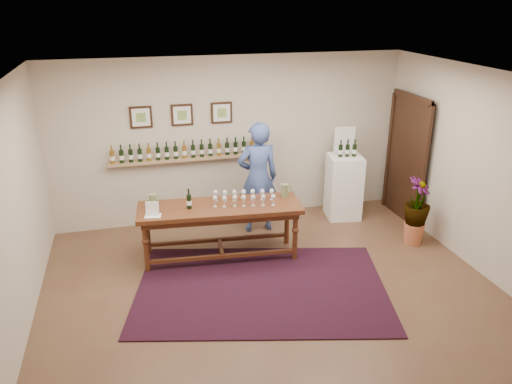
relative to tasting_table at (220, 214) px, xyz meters
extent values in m
plane|color=brown|center=(0.48, -1.05, -0.71)|extent=(6.00, 6.00, 0.00)
plane|color=beige|center=(0.48, 1.45, 0.69)|extent=(6.00, 0.00, 6.00)
plane|color=beige|center=(0.48, -3.55, 0.69)|extent=(6.00, 0.00, 6.00)
plane|color=beige|center=(-2.52, -1.05, 0.69)|extent=(0.00, 5.00, 5.00)
plane|color=beige|center=(3.48, -1.05, 0.69)|extent=(0.00, 5.00, 5.00)
plane|color=silver|center=(0.48, -1.05, 2.09)|extent=(6.00, 6.00, 0.00)
cube|color=tan|center=(-0.32, 1.36, 0.44)|extent=(2.50, 0.16, 0.04)
cube|color=black|center=(3.42, 0.65, 0.34)|extent=(0.10, 1.00, 2.10)
cube|color=black|center=(3.37, 0.65, 0.34)|extent=(0.04, 1.12, 2.22)
cube|color=black|center=(-0.97, 1.42, 1.17)|extent=(0.35, 0.03, 0.35)
cube|color=silver|center=(-0.97, 1.40, 1.17)|extent=(0.28, 0.01, 0.28)
cube|color=#77964B|center=(-0.97, 1.40, 1.17)|extent=(0.15, 0.00, 0.15)
cube|color=black|center=(-0.32, 1.42, 1.17)|extent=(0.35, 0.03, 0.35)
cube|color=silver|center=(-0.32, 1.40, 1.17)|extent=(0.28, 0.01, 0.28)
cube|color=#77964B|center=(-0.32, 1.40, 1.17)|extent=(0.15, 0.00, 0.15)
cube|color=black|center=(0.33, 1.42, 1.17)|extent=(0.35, 0.03, 0.35)
cube|color=silver|center=(0.33, 1.40, 1.17)|extent=(0.28, 0.01, 0.28)
cube|color=#77964B|center=(0.33, 1.40, 1.17)|extent=(0.15, 0.00, 0.15)
cube|color=#3E0B0B|center=(0.36, -0.99, -0.70)|extent=(3.75, 2.94, 0.02)
cube|color=#4E1F13|center=(0.00, 0.00, 0.09)|extent=(2.42, 0.95, 0.06)
cube|color=#4E1F13|center=(0.00, 0.00, 0.02)|extent=(2.28, 0.81, 0.11)
cylinder|color=#4E1F13|center=(-1.09, -0.17, -0.32)|extent=(0.08, 0.08, 0.77)
cylinder|color=#4E1F13|center=(1.05, -0.36, -0.32)|extent=(0.08, 0.08, 0.77)
cylinder|color=#4E1F13|center=(-1.05, 0.36, -0.32)|extent=(0.08, 0.08, 0.77)
cylinder|color=#4E1F13|center=(1.09, 0.17, -0.32)|extent=(0.08, 0.08, 0.77)
cube|color=#4E1F13|center=(-0.02, -0.27, -0.56)|extent=(2.14, 0.24, 0.05)
cube|color=#4E1F13|center=(0.02, 0.27, -0.56)|extent=(2.14, 0.24, 0.05)
cube|color=#4E1F13|center=(0.00, 0.00, -0.56)|extent=(0.10, 0.54, 0.05)
cube|color=silver|center=(-0.96, -0.11, 0.23)|extent=(0.25, 0.20, 0.20)
cube|color=white|center=(2.37, 0.93, -0.15)|extent=(0.64, 0.64, 1.12)
cube|color=silver|center=(2.41, 1.11, 0.65)|extent=(0.36, 0.07, 0.49)
cone|color=#BA613E|center=(3.04, -0.33, -0.54)|extent=(0.33, 0.33, 0.34)
imported|color=#193D1B|center=(3.04, -0.33, -0.07)|extent=(0.70, 0.70, 0.60)
imported|color=#3C528F|center=(0.78, 0.78, 0.21)|extent=(0.68, 0.45, 1.84)
camera|label=1|loc=(-1.17, -6.57, 2.97)|focal=35.00mm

